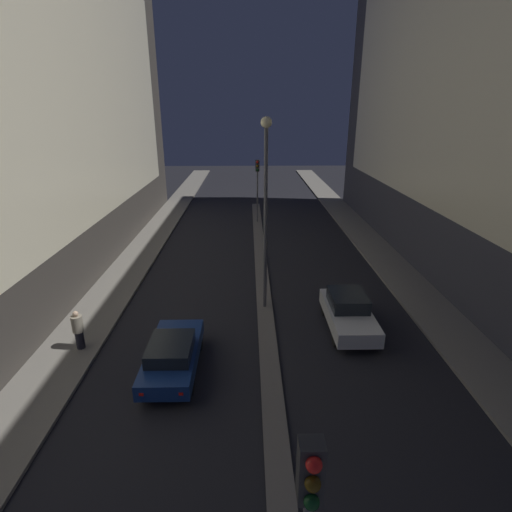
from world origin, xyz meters
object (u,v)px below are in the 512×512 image
object	(u,v)px
car_right_lane	(348,312)
traffic_light_mid	(257,177)
pedestrian_on_left_sidewalk	(78,329)
car_left_lane	(173,354)
street_lamp	(266,193)

from	to	relation	value
car_right_lane	traffic_light_mid	bearing A→B (deg)	101.52
car_right_lane	pedestrian_on_left_sidewalk	bearing A→B (deg)	-172.10
car_right_lane	pedestrian_on_left_sidewalk	world-z (taller)	pedestrian_on_left_sidewalk
car_left_lane	pedestrian_on_left_sidewalk	bearing A→B (deg)	160.32
traffic_light_mid	pedestrian_on_left_sidewalk	bearing A→B (deg)	-111.51
traffic_light_mid	car_left_lane	distance (m)	20.30
traffic_light_mid	street_lamp	bearing A→B (deg)	-90.00
street_lamp	pedestrian_on_left_sidewalk	world-z (taller)	street_lamp
street_lamp	car_right_lane	size ratio (longest dim) A/B	2.05
car_left_lane	pedestrian_on_left_sidewalk	size ratio (longest dim) A/B	2.64
street_lamp	pedestrian_on_left_sidewalk	xyz separation A→B (m)	(-7.26, -3.37, -4.53)
car_left_lane	traffic_light_mid	bearing A→B (deg)	80.10
car_right_lane	pedestrian_on_left_sidewalk	distance (m)	10.81
traffic_light_mid	car_left_lane	bearing A→B (deg)	-99.90
street_lamp	pedestrian_on_left_sidewalk	bearing A→B (deg)	-155.11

